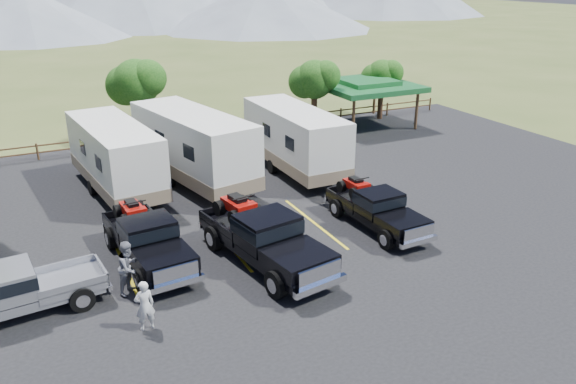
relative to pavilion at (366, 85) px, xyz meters
name	(u,v)px	position (x,y,z in m)	size (l,w,h in m)	color
ground	(318,277)	(-13.00, -17.00, -2.79)	(320.00, 320.00, 0.00)	#3D4E21
asphalt_lot	(282,242)	(-13.00, -14.00, -2.77)	(44.00, 34.00, 0.04)	black
stall_lines	(272,232)	(-13.00, -13.00, -2.74)	(12.12, 5.50, 0.01)	gold
tree_ne_a	(314,80)	(-4.03, 0.01, 0.69)	(3.11, 2.92, 4.76)	black
tree_ne_b	(382,76)	(1.98, 1.01, 0.34)	(2.77, 2.59, 4.27)	black
tree_north	(136,83)	(-15.03, 2.02, 1.05)	(3.46, 3.24, 5.25)	black
rail_fence	(206,130)	(-11.00, 1.50, -2.18)	(36.12, 0.12, 1.00)	brown
pavilion	(366,85)	(0.00, 0.00, 0.00)	(6.20, 6.20, 3.22)	brown
rig_left	(147,238)	(-18.11, -13.30, -1.80)	(2.50, 6.03, 1.96)	black
rig_center	(263,236)	(-14.32, -15.23, -1.69)	(3.16, 6.81, 2.19)	black
rig_right	(375,207)	(-8.91, -14.43, -1.87)	(2.09, 5.51, 1.82)	black
trailer_left	(115,157)	(-17.81, -5.68, -0.98)	(3.40, 9.75, 3.37)	white
trailer_center	(193,147)	(-14.11, -6.16, -0.85)	(4.35, 10.45, 3.62)	white
trailer_right	(294,140)	(-8.82, -6.74, -0.98)	(2.61, 9.71, 3.38)	white
pickup_silver	(16,290)	(-22.51, -14.98, -1.90)	(5.59, 2.35, 1.63)	#95969D
person_a	(145,306)	(-19.14, -17.49, -1.94)	(0.59, 0.39, 1.62)	silver
person_b	(129,267)	(-19.12, -15.17, -1.82)	(0.90, 0.70, 1.85)	slate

